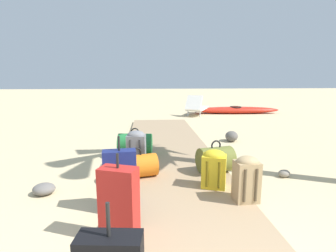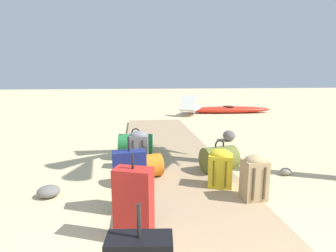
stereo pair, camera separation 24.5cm
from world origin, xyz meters
name	(u,v)px [view 2 (the right image)]	position (x,y,z in m)	size (l,w,h in m)	color
ground_plane	(176,174)	(0.00, 3.27, 0.00)	(60.00, 60.00, 0.00)	#D1BA8C
boardwalk	(170,156)	(0.00, 4.08, 0.04)	(1.69, 8.16, 0.08)	tan
duffel_bag_orange	(141,166)	(-0.56, 2.98, 0.25)	(0.65, 0.47, 0.44)	orange
suitcase_red	(134,202)	(-0.66, 1.58, 0.40)	(0.39, 0.29, 0.77)	red
duffel_bag_green	(136,144)	(-0.63, 4.18, 0.28)	(0.66, 0.45, 0.50)	#237538
backpack_grey	(139,147)	(-0.58, 3.61, 0.38)	(0.33, 0.29, 0.56)	slate
duffel_bag_olive	(219,159)	(0.65, 3.11, 0.27)	(0.59, 0.50, 0.50)	olive
backpack_tan	(255,176)	(0.76, 2.12, 0.37)	(0.28, 0.25, 0.55)	tan
backpack_yellow	(220,167)	(0.48, 2.55, 0.35)	(0.37, 0.33, 0.51)	gold
suitcase_navy	(130,178)	(-0.70, 2.16, 0.40)	(0.39, 0.21, 0.80)	navy
lounge_chair	(191,107)	(1.56, 9.70, 0.33)	(1.20, 1.62, 0.81)	white
kayak	(228,110)	(3.28, 10.10, 0.14)	(3.67, 0.82, 0.29)	red
rock_right_near	(229,136)	(1.60, 5.33, 0.12)	(0.37, 0.29, 0.25)	#5B5651
rock_right_mid	(286,171)	(1.70, 3.01, 0.06)	(0.19, 0.15, 0.11)	gray
rock_left_mid	(49,191)	(-1.75, 2.66, 0.07)	(0.25, 0.28, 0.15)	slate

